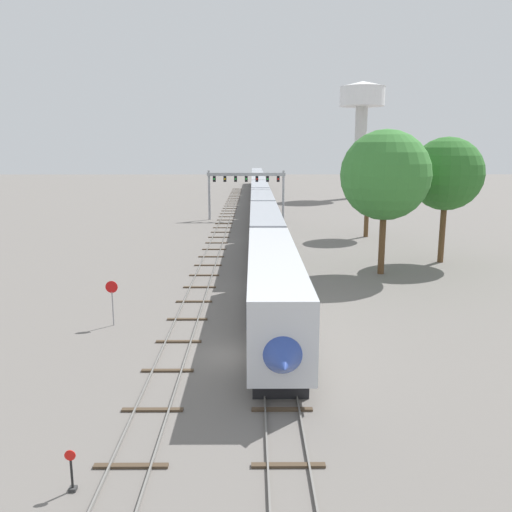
{
  "coord_description": "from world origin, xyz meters",
  "views": [
    {
      "loc": [
        0.77,
        -26.41,
        10.91
      ],
      "look_at": [
        1.0,
        12.0,
        3.0
      ],
      "focal_mm": 36.71,
      "sensor_mm": 36.0,
      "label": 1
    }
  ],
  "objects_px": {
    "signal_gantry": "(246,183)",
    "stop_sign": "(112,297)",
    "trackside_tree_right": "(369,168)",
    "trackside_tree_left": "(446,174)",
    "switch_stand": "(72,476)",
    "trackside_tree_mid": "(385,175)",
    "passenger_train": "(260,195)",
    "water_tower": "(362,106)"
  },
  "relations": [
    {
      "from": "passenger_train",
      "to": "trackside_tree_right",
      "type": "height_order",
      "value": "trackside_tree_right"
    },
    {
      "from": "switch_stand",
      "to": "trackside_tree_left",
      "type": "bearing_deg",
      "value": 55.15
    },
    {
      "from": "switch_stand",
      "to": "signal_gantry",
      "type": "bearing_deg",
      "value": 85.81
    },
    {
      "from": "switch_stand",
      "to": "trackside_tree_mid",
      "type": "distance_m",
      "value": 35.56
    },
    {
      "from": "signal_gantry",
      "to": "water_tower",
      "type": "relative_size",
      "value": 0.48
    },
    {
      "from": "water_tower",
      "to": "signal_gantry",
      "type": "bearing_deg",
      "value": -124.05
    },
    {
      "from": "stop_sign",
      "to": "trackside_tree_right",
      "type": "height_order",
      "value": "trackside_tree_right"
    },
    {
      "from": "stop_sign",
      "to": "trackside_tree_left",
      "type": "relative_size",
      "value": 0.24
    },
    {
      "from": "signal_gantry",
      "to": "trackside_tree_right",
      "type": "bearing_deg",
      "value": -46.92
    },
    {
      "from": "trackside_tree_mid",
      "to": "trackside_tree_right",
      "type": "height_order",
      "value": "trackside_tree_mid"
    },
    {
      "from": "stop_sign",
      "to": "water_tower",
      "type": "bearing_deg",
      "value": 69.39
    },
    {
      "from": "trackside_tree_mid",
      "to": "trackside_tree_right",
      "type": "distance_m",
      "value": 20.03
    },
    {
      "from": "water_tower",
      "to": "switch_stand",
      "type": "bearing_deg",
      "value": -106.09
    },
    {
      "from": "passenger_train",
      "to": "trackside_tree_mid",
      "type": "bearing_deg",
      "value": -78.47
    },
    {
      "from": "signal_gantry",
      "to": "trackside_tree_mid",
      "type": "xyz_separation_m",
      "value": [
        12.38,
        -36.13,
        3.01
      ]
    },
    {
      "from": "signal_gantry",
      "to": "trackside_tree_right",
      "type": "relative_size",
      "value": 1.06
    },
    {
      "from": "trackside_tree_left",
      "to": "trackside_tree_mid",
      "type": "bearing_deg",
      "value": -145.71
    },
    {
      "from": "passenger_train",
      "to": "switch_stand",
      "type": "height_order",
      "value": "passenger_train"
    },
    {
      "from": "trackside_tree_left",
      "to": "trackside_tree_right",
      "type": "distance_m",
      "value": 15.6
    },
    {
      "from": "switch_stand",
      "to": "trackside_tree_left",
      "type": "relative_size",
      "value": 0.12
    },
    {
      "from": "stop_sign",
      "to": "signal_gantry",
      "type": "bearing_deg",
      "value": 81.17
    },
    {
      "from": "passenger_train",
      "to": "trackside_tree_mid",
      "type": "relative_size",
      "value": 11.9
    },
    {
      "from": "passenger_train",
      "to": "signal_gantry",
      "type": "bearing_deg",
      "value": -99.44
    },
    {
      "from": "stop_sign",
      "to": "trackside_tree_left",
      "type": "distance_m",
      "value": 33.53
    },
    {
      "from": "stop_sign",
      "to": "trackside_tree_mid",
      "type": "bearing_deg",
      "value": 34.39
    },
    {
      "from": "signal_gantry",
      "to": "trackside_tree_left",
      "type": "height_order",
      "value": "trackside_tree_left"
    },
    {
      "from": "water_tower",
      "to": "trackside_tree_left",
      "type": "relative_size",
      "value": 2.1
    },
    {
      "from": "trackside_tree_mid",
      "to": "trackside_tree_left",
      "type": "bearing_deg",
      "value": 34.29
    },
    {
      "from": "trackside_tree_right",
      "to": "stop_sign",
      "type": "bearing_deg",
      "value": -124.4
    },
    {
      "from": "passenger_train",
      "to": "switch_stand",
      "type": "xyz_separation_m",
      "value": [
        -7.1,
        -79.69,
        -2.09
      ]
    },
    {
      "from": "signal_gantry",
      "to": "trackside_tree_left",
      "type": "distance_m",
      "value": 36.98
    },
    {
      "from": "trackside_tree_left",
      "to": "switch_stand",
      "type": "bearing_deg",
      "value": -124.85
    },
    {
      "from": "passenger_train",
      "to": "water_tower",
      "type": "bearing_deg",
      "value": 45.78
    },
    {
      "from": "signal_gantry",
      "to": "stop_sign",
      "type": "distance_m",
      "value": 50.65
    },
    {
      "from": "signal_gantry",
      "to": "switch_stand",
      "type": "height_order",
      "value": "signal_gantry"
    },
    {
      "from": "water_tower",
      "to": "trackside_tree_left",
      "type": "xyz_separation_m",
      "value": [
        -5.46,
        -68.11,
        -11.37
      ]
    },
    {
      "from": "stop_sign",
      "to": "trackside_tree_mid",
      "type": "relative_size",
      "value": 0.23
    },
    {
      "from": "switch_stand",
      "to": "trackside_tree_mid",
      "type": "bearing_deg",
      "value": 60.15
    },
    {
      "from": "passenger_train",
      "to": "stop_sign",
      "type": "xyz_separation_m",
      "value": [
        -10.0,
        -63.44,
        -0.74
      ]
    },
    {
      "from": "trackside_tree_right",
      "to": "water_tower",
      "type": "bearing_deg",
      "value": 79.77
    },
    {
      "from": "switch_stand",
      "to": "stop_sign",
      "type": "height_order",
      "value": "stop_sign"
    },
    {
      "from": "water_tower",
      "to": "switch_stand",
      "type": "height_order",
      "value": "water_tower"
    }
  ]
}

